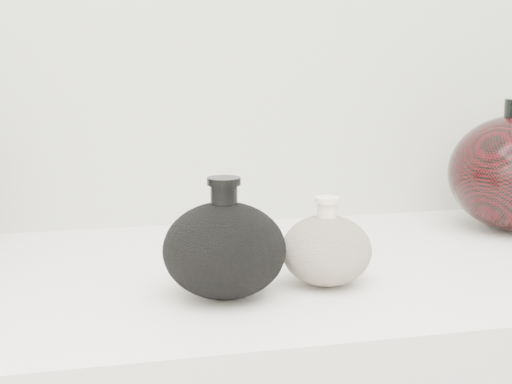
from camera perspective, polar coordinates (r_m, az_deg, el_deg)
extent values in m
cube|color=silver|center=(0.89, 0.56, -6.93)|extent=(1.20, 0.50, 0.03)
ellipsoid|color=black|center=(0.76, -2.54, -4.66)|extent=(0.14, 0.14, 0.10)
cylinder|color=black|center=(0.75, -2.58, -0.29)|extent=(0.03, 0.03, 0.03)
cylinder|color=black|center=(0.75, -2.59, 0.88)|extent=(0.04, 0.04, 0.01)
ellipsoid|color=beige|center=(0.81, 5.64, -4.66)|extent=(0.12, 0.12, 0.08)
cylinder|color=beige|center=(0.80, 5.70, -1.48)|extent=(0.03, 0.03, 0.02)
cylinder|color=beige|center=(0.80, 5.72, -0.63)|extent=(0.03, 0.03, 0.01)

